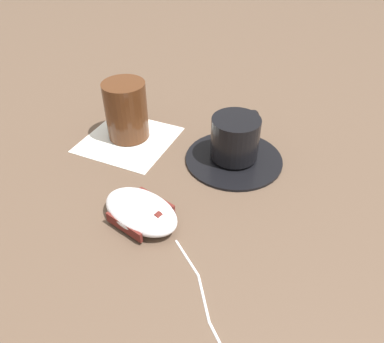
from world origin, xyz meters
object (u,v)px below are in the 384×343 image
(computer_mouse, at_px, (141,211))
(coffee_cup, at_px, (236,137))
(drinking_glass, at_px, (126,110))
(saucer, at_px, (234,158))

(computer_mouse, bearing_deg, coffee_cup, -87.78)
(computer_mouse, relative_size, drinking_glass, 1.23)
(coffee_cup, bearing_deg, saucer, 122.84)
(computer_mouse, bearing_deg, drinking_glass, -31.07)
(coffee_cup, distance_m, computer_mouse, 0.20)
(coffee_cup, bearing_deg, drinking_glass, 26.90)
(saucer, bearing_deg, computer_mouse, 91.49)
(saucer, distance_m, computer_mouse, 0.19)
(coffee_cup, xyz_separation_m, computer_mouse, (-0.01, 0.19, -0.03))
(drinking_glass, bearing_deg, computer_mouse, 148.93)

